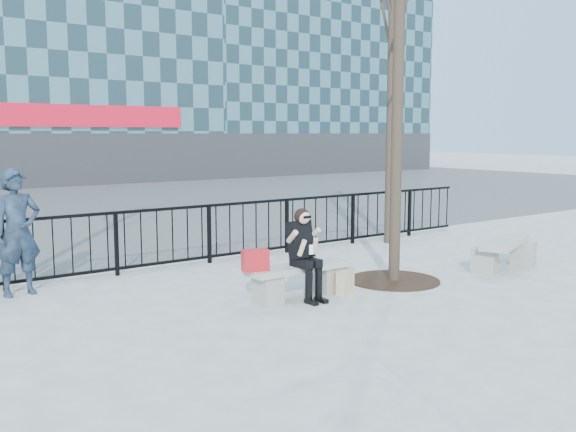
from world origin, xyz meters
TOP-DOWN VIEW (x-y plane):
  - ground at (0.00, 0.00)m, footprint 120.00×120.00m
  - street_surface at (0.00, 15.00)m, footprint 60.00×23.00m
  - railing at (0.00, 3.00)m, footprint 14.00×0.06m
  - building_right at (20.00, 27.00)m, footprint 16.20×10.20m
  - tree_grate at (1.90, -0.10)m, footprint 1.50×1.50m
  - bench_main at (0.00, 0.00)m, footprint 1.65×0.46m
  - bench_second at (4.23, -0.57)m, footprint 1.74×0.48m
  - seated_woman at (0.00, -0.16)m, footprint 0.50×0.64m
  - handbag at (-0.75, 0.02)m, footprint 0.41×0.27m
  - shopping_bag at (0.69, -0.26)m, footprint 0.41×0.30m
  - standing_man at (-3.27, 2.59)m, footprint 0.75×0.54m

SIDE VIEW (x-z plane):
  - ground at x=0.00m, z-range 0.00..0.00m
  - street_surface at x=0.00m, z-range 0.00..0.01m
  - tree_grate at x=1.90m, z-range 0.00..0.02m
  - shopping_bag at x=0.69m, z-range 0.00..0.37m
  - bench_main at x=0.00m, z-range 0.06..0.55m
  - bench_second at x=4.23m, z-range 0.06..0.57m
  - railing at x=0.00m, z-range 0.00..1.11m
  - handbag at x=-0.75m, z-range 0.49..0.80m
  - seated_woman at x=0.00m, z-range 0.00..1.34m
  - standing_man at x=-3.27m, z-range 0.00..1.90m
  - building_right at x=20.00m, z-range 0.00..20.60m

